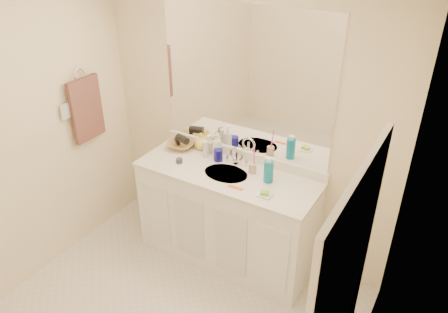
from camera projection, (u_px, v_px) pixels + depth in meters
wall_back at (244, 124)px, 3.58m from camera, size 2.60×0.02×2.40m
wall_left at (3, 150)px, 3.19m from camera, size 0.02×2.60×2.40m
wall_right at (356, 287)px, 2.03m from camera, size 0.02×2.60×2.40m
vanity_cabinet at (227, 217)px, 3.76m from camera, size 1.50×0.55×0.85m
countertop at (227, 174)px, 3.54m from camera, size 1.52×0.57×0.03m
backsplash at (243, 154)px, 3.71m from camera, size 1.52×0.03×0.08m
sink_basin at (226, 174)px, 3.53m from camera, size 0.37×0.37×0.02m
faucet at (237, 158)px, 3.63m from camera, size 0.02×0.02×0.11m
mirror at (245, 82)px, 3.40m from camera, size 1.48×0.01×1.20m
blue_mug at (218, 155)px, 3.68m from camera, size 0.08×0.08×0.10m
tan_cup at (253, 168)px, 3.51m from camera, size 0.07×0.07×0.08m
toothbrush at (254, 157)px, 3.45m from camera, size 0.02×0.04×0.19m
mouthwash_bottle at (269, 171)px, 3.37m from camera, size 0.09×0.09×0.18m
soap_dish at (265, 195)px, 3.24m from camera, size 0.11×0.09×0.01m
green_soap at (265, 193)px, 3.23m from camera, size 0.08×0.07×0.02m
orange_comb at (236, 187)px, 3.34m from camera, size 0.13×0.03×0.01m
dark_jar at (179, 161)px, 3.66m from camera, size 0.06×0.06×0.04m
extra_white_bottle at (206, 149)px, 3.72m from camera, size 0.05×0.05×0.15m
soap_bottle_white at (217, 145)px, 3.70m from camera, size 0.11×0.11×0.22m
soap_bottle_cream at (209, 144)px, 3.79m from camera, size 0.08×0.08×0.16m
soap_bottle_yellow at (201, 141)px, 3.85m from camera, size 0.13×0.13×0.15m
wicker_basket at (181, 145)px, 3.89m from camera, size 0.29×0.29×0.06m
hair_dryer at (183, 139)px, 3.85m from camera, size 0.14×0.10×0.06m
towel_ring at (79, 75)px, 3.58m from camera, size 0.01×0.11×0.11m
hand_towel at (86, 109)px, 3.72m from camera, size 0.04×0.32×0.55m
switch_plate at (65, 111)px, 3.56m from camera, size 0.01×0.08×0.13m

